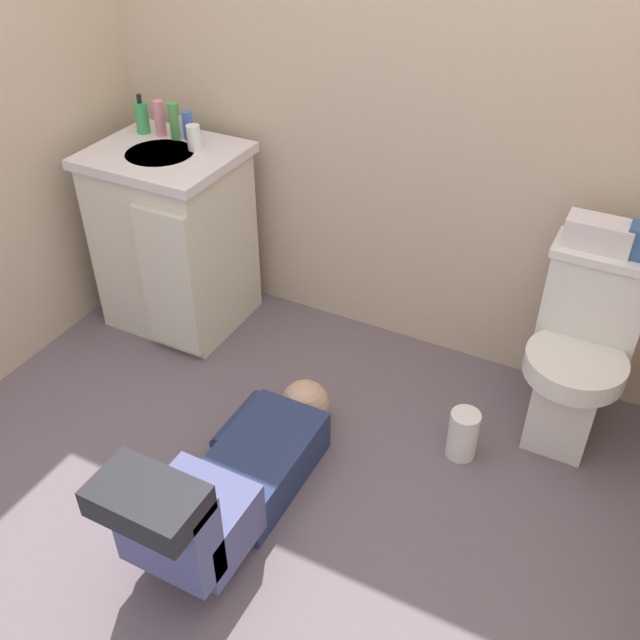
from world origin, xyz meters
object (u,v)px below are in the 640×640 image
Objects in this scene: faucet at (182,128)px; tissue_box at (599,234)px; vanity_cabinet at (174,238)px; soap_dispenser at (142,117)px; bottle_pink at (160,118)px; person_plumber at (229,481)px; paper_towel_roll at (463,434)px; bottle_blue at (188,125)px; bottle_white at (194,138)px; bottle_green at (175,121)px; toilet at (580,352)px.

tissue_box is at bearing 0.38° from faucet.
vanity_cabinet is 8.20× the size of faucet.
soap_dispenser reaches higher than bottle_pink.
paper_towel_roll is at bearing 46.39° from person_plumber.
faucet reaches higher than tissue_box.
soap_dispenser is at bearing -172.04° from bottle_blue.
tissue_box is 1.59m from bottle_white.
bottle_pink is (0.09, 0.01, 0.01)m from soap_dispenser.
faucet reaches higher than vanity_cabinet.
tissue_box is 1.48× the size of bottle_pink.
bottle_green reaches higher than bottle_blue.
soap_dispenser reaches higher than paper_towel_roll.
tissue_box is at bearing 0.62° from bottle_green.
bottle_green is at bearing 102.37° from vanity_cabinet.
paper_towel_roll is at bearing -14.89° from bottle_green.
vanity_cabinet is 0.49m from bottle_blue.
vanity_cabinet is 1.24m from person_plumber.
faucet is at bearing 15.54° from bottle_green.
toilet is 7.38× the size of bottle_white.
bottle_white is at bearing -177.15° from tissue_box.
tissue_box is at bearing 0.95° from soap_dispenser.
faucet is at bearing -158.65° from bottle_blue.
toilet is at bearing -1.76° from soap_dispenser.
faucet is at bearing 148.19° from bottle_white.
vanity_cabinet is 0.47m from faucet.
bottle_pink reaches higher than toilet.
person_plumber is 10.49× the size of bottle_white.
toilet is 0.91× the size of vanity_cabinet.
paper_towel_roll is (1.44, -0.25, -0.32)m from vanity_cabinet.
vanity_cabinet is 0.47m from bottle_white.
tissue_box is 1.45× the size of bottle_green.
bottle_pink is (-0.10, -0.01, 0.02)m from faucet.
soap_dispenser reaches higher than vanity_cabinet.
toilet is 1.92m from bottle_pink.
bottle_pink is (-1.85, 0.07, 0.53)m from toilet.
faucet is at bearing 91.31° from vanity_cabinet.
person_plumber is 6.42× the size of soap_dispenser.
toilet is 7.50× the size of faucet.
bottle_blue is 1.67m from paper_towel_roll.
person_plumber is 5.32× the size of paper_towel_roll.
person_plumber reaches higher than paper_towel_roll.
toilet reaches higher than person_plumber.
tissue_box is 1.83× the size of bottle_blue.
toilet is 0.70× the size of person_plumber.
bottle_pink reaches higher than person_plumber.
faucet is 0.13m from bottle_white.
soap_dispenser reaches higher than toilet.
bottle_blue is at bearing 21.35° from faucet.
toilet reaches higher than paper_towel_roll.
bottle_pink is at bearing -174.94° from faucet.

